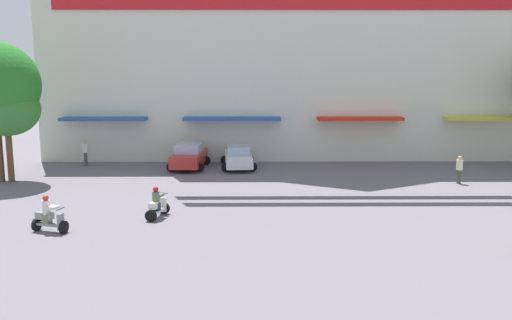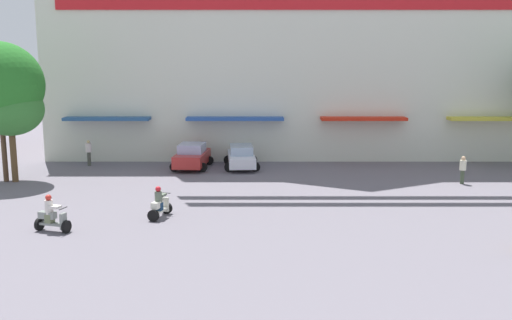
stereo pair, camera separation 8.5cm
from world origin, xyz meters
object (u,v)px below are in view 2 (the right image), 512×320
at_px(plaza_tree_2, 7,110).
at_px(parked_car_0, 189,156).
at_px(parked_car_1, 239,157).
at_px(pedestrian_1, 86,151).
at_px(scooter_rider_4, 157,205).
at_px(scooter_rider_6, 49,217).
at_px(pedestrian_0, 460,168).

relative_size(plaza_tree_2, parked_car_0, 1.37).
xyz_separation_m(parked_car_1, pedestrian_1, (-10.16, 0.81, 0.22)).
relative_size(scooter_rider_4, scooter_rider_6, 1.01).
bearing_deg(scooter_rider_6, plaza_tree_2, 120.16).
height_order(plaza_tree_2, scooter_rider_4, plaza_tree_2).
distance_m(parked_car_1, pedestrian_1, 10.19).
bearing_deg(scooter_rider_4, parked_car_1, 74.31).
bearing_deg(scooter_rider_4, plaza_tree_2, 141.83).
relative_size(parked_car_1, scooter_rider_6, 2.84).
distance_m(scooter_rider_4, pedestrian_1, 14.35).
xyz_separation_m(scooter_rider_6, pedestrian_1, (-2.80, 14.66, 0.34)).
relative_size(parked_car_0, parked_car_1, 0.95).
bearing_deg(pedestrian_1, parked_car_1, -4.56).
bearing_deg(pedestrian_1, plaza_tree_2, -119.21).
height_order(scooter_rider_4, pedestrian_1, pedestrian_1).
relative_size(parked_car_0, scooter_rider_6, 2.69).
distance_m(parked_car_0, pedestrian_1, 7.04).
distance_m(parked_car_0, parked_car_1, 3.19).
bearing_deg(pedestrian_1, parked_car_0, -7.62).
xyz_separation_m(plaza_tree_2, pedestrian_1, (2.81, 5.02, -3.20)).
bearing_deg(pedestrian_0, parked_car_0, 163.50).
bearing_deg(scooter_rider_4, parked_car_0, 89.36).
distance_m(parked_car_0, scooter_rider_4, 11.67).
xyz_separation_m(parked_car_0, pedestrian_0, (15.84, -4.69, 0.10)).
bearing_deg(parked_car_0, scooter_rider_4, -90.64).
bearing_deg(scooter_rider_6, parked_car_1, 62.01).
xyz_separation_m(parked_car_0, scooter_rider_6, (-4.18, -13.73, -0.18)).
bearing_deg(scooter_rider_4, pedestrian_1, 118.50).
bearing_deg(parked_car_1, pedestrian_1, 175.44).
relative_size(parked_car_0, scooter_rider_4, 2.67).
relative_size(plaza_tree_2, pedestrian_1, 3.33).
relative_size(plaza_tree_2, scooter_rider_6, 3.70).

